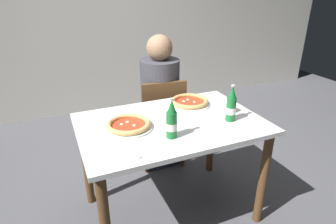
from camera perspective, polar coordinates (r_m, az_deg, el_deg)
The scene contains 11 objects.
ground_plane at distance 2.32m, azimuth 0.52°, elevation -18.89°, with size 8.00×8.00×0.00m, color #4C4C51.
back_wall_tiled at distance 3.82m, azimuth -13.61°, elevation 19.26°, with size 7.00×0.10×2.60m, color silver.
dining_table_main at distance 1.94m, azimuth 0.59°, elevation -4.99°, with size 1.20×0.80×0.75m.
chair_behind_table at distance 2.57m, azimuth -1.34°, elevation -1.18°, with size 0.45×0.45×0.85m.
diner_seated at distance 2.58m, azimuth -1.58°, elevation 1.34°, with size 0.34×0.34×1.21m.
pizza_margherita_near at distance 1.81m, azimuth -7.89°, elevation -2.62°, with size 0.30×0.30×0.04m.
pizza_marinara_far at distance 2.16m, azimuth 4.33°, elevation 2.00°, with size 0.30×0.30×0.04m.
beer_bottle_left at distance 1.91m, azimuth 12.49°, elevation 1.21°, with size 0.07×0.07×0.25m.
beer_bottle_center at distance 1.65m, azimuth 0.73°, elevation -1.87°, with size 0.07×0.07×0.25m.
napkin_with_cutlery at distance 1.57m, azimuth -8.21°, elevation -7.82°, with size 0.20×0.20×0.01m.
paper_cup at distance 2.05m, azimuth 12.01°, elevation 1.14°, with size 0.07×0.07×0.10m, color white.
Camera 1 is at (-0.69, -1.55, 1.58)m, focal length 30.57 mm.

